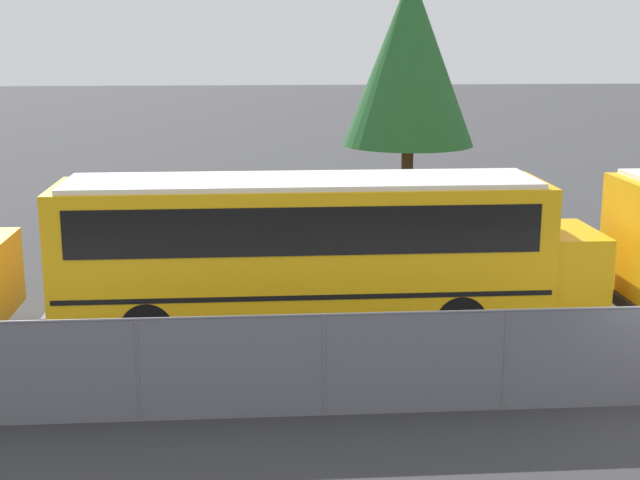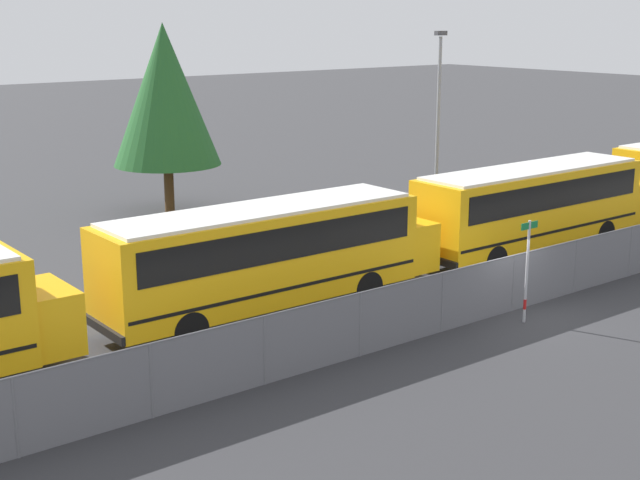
{
  "view_description": "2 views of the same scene",
  "coord_description": "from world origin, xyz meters",
  "px_view_note": "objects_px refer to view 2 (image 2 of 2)",
  "views": [
    {
      "loc": [
        -7.14,
        -13.7,
        6.16
      ],
      "look_at": [
        -5.69,
        5.4,
        1.74
      ],
      "focal_mm": 50.0,
      "sensor_mm": 36.0,
      "label": 1
    },
    {
      "loc": [
        -20.28,
        -16.71,
        8.71
      ],
      "look_at": [
        -4.62,
        3.52,
        2.23
      ],
      "focal_mm": 50.0,
      "sensor_mm": 36.0,
      "label": 2
    }
  ],
  "objects_px": {
    "school_bus_3": "(535,202)",
    "street_sign": "(527,269)",
    "school_bus_2": "(270,250)",
    "light_pole": "(438,112)",
    "tree_1": "(165,95)"
  },
  "relations": [
    {
      "from": "school_bus_3",
      "to": "street_sign",
      "type": "relative_size",
      "value": 3.74
    },
    {
      "from": "school_bus_2",
      "to": "school_bus_3",
      "type": "relative_size",
      "value": 1.0
    },
    {
      "from": "school_bus_3",
      "to": "light_pole",
      "type": "xyz_separation_m",
      "value": [
        3.16,
        8.29,
        2.43
      ]
    },
    {
      "from": "street_sign",
      "to": "light_pole",
      "type": "xyz_separation_m",
      "value": [
        9.55,
        13.22,
        2.78
      ]
    },
    {
      "from": "street_sign",
      "to": "tree_1",
      "type": "height_order",
      "value": "tree_1"
    },
    {
      "from": "street_sign",
      "to": "light_pole",
      "type": "relative_size",
      "value": 0.38
    },
    {
      "from": "school_bus_3",
      "to": "light_pole",
      "type": "height_order",
      "value": "light_pole"
    },
    {
      "from": "school_bus_2",
      "to": "light_pole",
      "type": "height_order",
      "value": "light_pole"
    },
    {
      "from": "light_pole",
      "to": "school_bus_3",
      "type": "bearing_deg",
      "value": -110.88
    },
    {
      "from": "school_bus_3",
      "to": "tree_1",
      "type": "height_order",
      "value": "tree_1"
    },
    {
      "from": "school_bus_2",
      "to": "street_sign",
      "type": "bearing_deg",
      "value": -43.92
    },
    {
      "from": "school_bus_3",
      "to": "street_sign",
      "type": "distance_m",
      "value": 8.08
    },
    {
      "from": "school_bus_3",
      "to": "street_sign",
      "type": "xyz_separation_m",
      "value": [
        -6.39,
        -4.93,
        -0.35
      ]
    },
    {
      "from": "school_bus_2",
      "to": "light_pole",
      "type": "distance_m",
      "value": 17.14
    },
    {
      "from": "light_pole",
      "to": "school_bus_2",
      "type": "bearing_deg",
      "value": -151.79
    }
  ]
}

